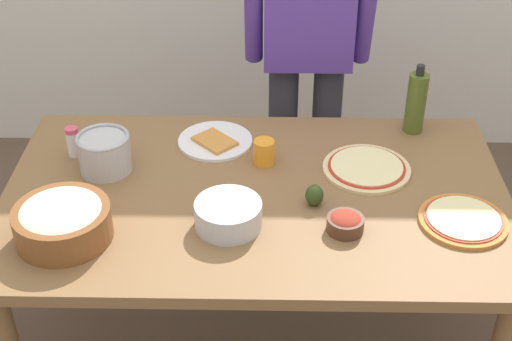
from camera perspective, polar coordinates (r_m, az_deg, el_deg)
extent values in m
cube|color=brown|center=(2.33, -0.02, -2.11)|extent=(1.60, 0.96, 0.04)
cylinder|color=brown|center=(2.98, -13.89, -3.27)|extent=(0.07, 0.07, 0.72)
cylinder|color=brown|center=(2.96, 14.24, -3.59)|extent=(0.07, 0.07, 0.72)
cylinder|color=#2D2D38|center=(3.14, 2.04, 1.40)|extent=(0.12, 0.12, 0.85)
cylinder|color=#2D2D38|center=(3.15, 5.32, 1.36)|extent=(0.12, 0.12, 0.85)
cylinder|color=#56389E|center=(2.80, 8.66, 12.92)|extent=(0.07, 0.21, 0.55)
cylinder|color=beige|center=(2.45, 8.56, 0.13)|extent=(0.29, 0.29, 0.01)
cylinder|color=#B22D1E|center=(2.44, 8.58, 0.29)|extent=(0.25, 0.25, 0.00)
cylinder|color=beige|center=(2.44, 8.59, 0.37)|extent=(0.24, 0.24, 0.00)
cylinder|color=#C67A33|center=(2.28, 15.76, -3.77)|extent=(0.27, 0.27, 0.01)
cylinder|color=#B22D1E|center=(2.27, 15.79, -3.61)|extent=(0.23, 0.23, 0.00)
cylinder|color=beige|center=(2.27, 15.80, -3.53)|extent=(0.22, 0.22, 0.00)
cylinder|color=white|center=(2.57, -3.18, 2.30)|extent=(0.26, 0.26, 0.01)
cube|color=#CC8438|center=(2.55, -3.22, 2.29)|extent=(0.17, 0.17, 0.01)
cylinder|color=brown|center=(2.18, -14.75, -4.00)|extent=(0.28, 0.28, 0.10)
ellipsoid|color=beige|center=(2.16, -14.90, -3.16)|extent=(0.25, 0.25, 0.05)
cylinder|color=#B7B7BC|center=(2.16, -2.17, -3.44)|extent=(0.20, 0.20, 0.08)
cylinder|color=#4C2D1E|center=(2.17, 6.93, -4.15)|extent=(0.11, 0.11, 0.04)
ellipsoid|color=#9E3323|center=(2.16, 6.95, -3.89)|extent=(0.10, 0.10, 0.05)
cylinder|color=#47561E|center=(2.65, 12.30, 5.12)|extent=(0.07, 0.07, 0.22)
cylinder|color=black|center=(2.59, 12.64, 7.60)|extent=(0.03, 0.03, 0.04)
cylinder|color=#B7B7BC|center=(2.44, -11.66, 1.25)|extent=(0.17, 0.17, 0.12)
torus|color=#A5A5AD|center=(2.41, -11.83, 2.53)|extent=(0.17, 0.17, 0.01)
cylinder|color=orange|center=(2.44, 0.63, 1.45)|extent=(0.07, 0.07, 0.08)
cylinder|color=white|center=(2.55, -13.96, 2.03)|extent=(0.04, 0.04, 0.09)
cylinder|color=#D84C66|center=(2.53, -14.13, 3.05)|extent=(0.04, 0.04, 0.02)
ellipsoid|color=#2D4219|center=(2.26, 4.55, -1.92)|extent=(0.06, 0.06, 0.07)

